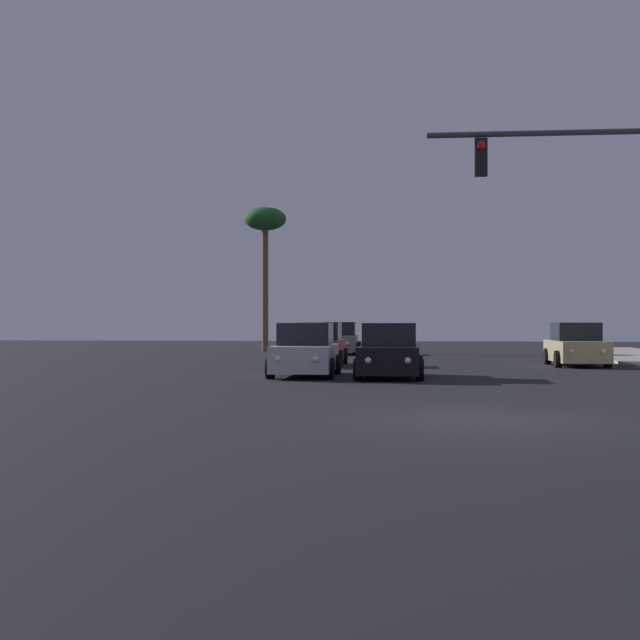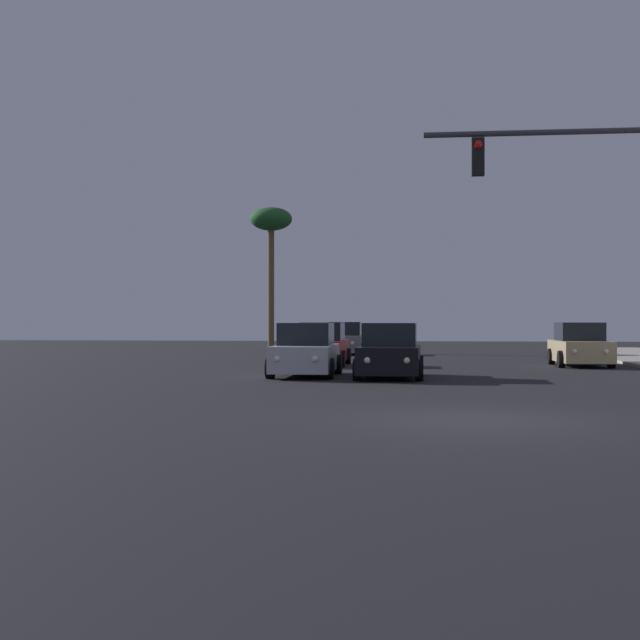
# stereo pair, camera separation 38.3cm
# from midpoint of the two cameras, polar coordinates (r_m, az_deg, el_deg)

# --- Properties ---
(ground_plane) EXTENTS (120.00, 120.00, 0.00)m
(ground_plane) POSITION_cam_midpoint_polar(r_m,az_deg,el_deg) (16.08, 9.86, -6.30)
(ground_plane) COLOR black
(car_grey) EXTENTS (2.04, 4.34, 1.68)m
(car_grey) POSITION_cam_midpoint_polar(r_m,az_deg,el_deg) (46.34, 1.03, -1.26)
(car_grey) COLOR slate
(car_grey) RESTS_ON ground
(car_silver) EXTENTS (2.04, 4.32, 1.68)m
(car_silver) POSITION_cam_midpoint_polar(r_m,az_deg,el_deg) (28.02, -1.34, -2.07)
(car_silver) COLOR #B7B7BC
(car_silver) RESTS_ON ground
(car_red) EXTENTS (2.04, 4.31, 1.68)m
(car_red) POSITION_cam_midpoint_polar(r_m,az_deg,el_deg) (34.86, -0.37, -1.67)
(car_red) COLOR maroon
(car_red) RESTS_ON ground
(car_black) EXTENTS (2.04, 4.32, 1.68)m
(car_black) POSITION_cam_midpoint_polar(r_m,az_deg,el_deg) (27.32, 4.08, -2.12)
(car_black) COLOR black
(car_black) RESTS_ON ground
(car_tan) EXTENTS (2.04, 4.33, 1.68)m
(car_tan) POSITION_cam_midpoint_polar(r_m,az_deg,el_deg) (35.72, 15.78, -1.63)
(car_tan) COLOR tan
(car_tan) RESTS_ON ground
(palm_tree_far) EXTENTS (2.40, 2.40, 8.20)m
(palm_tree_far) POSITION_cam_midpoint_polar(r_m,az_deg,el_deg) (50.93, -3.75, 6.00)
(palm_tree_far) COLOR brown
(palm_tree_far) RESTS_ON ground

